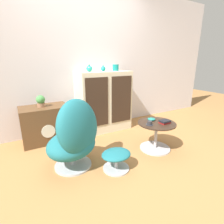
% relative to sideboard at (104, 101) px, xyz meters
% --- Properties ---
extents(ground_plane, '(12.00, 12.00, 0.00)m').
position_rel_sideboard_xyz_m(ground_plane, '(-0.27, -1.13, -0.55)').
color(ground_plane, '#A87542').
extents(wall_back, '(6.40, 0.06, 2.60)m').
position_rel_sideboard_xyz_m(wall_back, '(-0.27, 0.27, 0.75)').
color(wall_back, silver).
rests_on(wall_back, ground_plane).
extents(sideboard, '(0.97, 0.49, 1.11)m').
position_rel_sideboard_xyz_m(sideboard, '(0.00, 0.00, 0.00)').
color(sideboard, beige).
rests_on(sideboard, ground_plane).
extents(tv_console, '(0.74, 0.47, 0.59)m').
position_rel_sideboard_xyz_m(tv_console, '(-1.07, 0.01, -0.26)').
color(tv_console, brown).
rests_on(tv_console, ground_plane).
extents(egg_chair, '(0.88, 0.86, 0.91)m').
position_rel_sideboard_xyz_m(egg_chair, '(-0.88, -0.97, -0.13)').
color(egg_chair, '#B7B7BC').
rests_on(egg_chair, ground_plane).
extents(ottoman, '(0.37, 0.33, 0.25)m').
position_rel_sideboard_xyz_m(ottoman, '(-0.47, -1.25, -0.39)').
color(ottoman, '#B7B7BC').
rests_on(ottoman, ground_plane).
extents(coffee_table, '(0.55, 0.55, 0.42)m').
position_rel_sideboard_xyz_m(coffee_table, '(0.31, -1.10, -0.32)').
color(coffee_table, '#B7B7BC').
rests_on(coffee_table, ground_plane).
extents(vase_leftmost, '(0.10, 0.10, 0.12)m').
position_rel_sideboard_xyz_m(vase_leftmost, '(-0.26, 0.00, 0.60)').
color(vase_leftmost, teal).
rests_on(vase_leftmost, sideboard).
extents(vase_inner_left, '(0.08, 0.08, 0.10)m').
position_rel_sideboard_xyz_m(vase_inner_left, '(0.00, 0.00, 0.60)').
color(vase_inner_left, teal).
rests_on(vase_inner_left, sideboard).
extents(vase_inner_right, '(0.12, 0.12, 0.11)m').
position_rel_sideboard_xyz_m(vase_inner_right, '(0.26, 0.00, 0.61)').
color(vase_inner_right, '#147A75').
rests_on(vase_inner_right, sideboard).
extents(potted_plant, '(0.13, 0.13, 0.19)m').
position_rel_sideboard_xyz_m(potted_plant, '(-1.10, 0.01, 0.13)').
color(potted_plant, '#996B4C').
rests_on(potted_plant, tv_console).
extents(teacup, '(0.11, 0.11, 0.06)m').
position_rel_sideboard_xyz_m(teacup, '(0.16, -1.11, -0.11)').
color(teacup, '#2D2D33').
rests_on(teacup, coffee_table).
extents(book_stack, '(0.15, 0.12, 0.05)m').
position_rel_sideboard_xyz_m(book_stack, '(0.39, -1.17, -0.11)').
color(book_stack, red).
rests_on(book_stack, coffee_table).
extents(bowl, '(0.12, 0.12, 0.04)m').
position_rel_sideboard_xyz_m(bowl, '(0.32, -0.98, -0.11)').
color(bowl, '#1E7A70').
rests_on(bowl, coffee_table).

